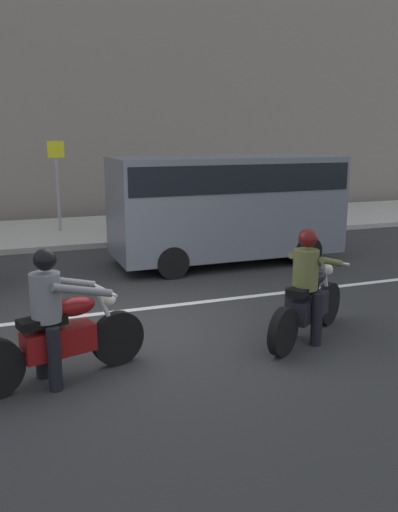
{
  "coord_description": "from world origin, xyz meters",
  "views": [
    {
      "loc": [
        -1.67,
        -7.16,
        2.79
      ],
      "look_at": [
        0.81,
        -0.47,
        1.14
      ],
      "focal_mm": 37.57,
      "sensor_mm": 36.0,
      "label": 1
    }
  ],
  "objects_px": {
    "motorcycle_with_rider_olive": "(308,294)",
    "parked_van_slate_gray": "(226,202)",
    "street_sign_post": "(57,176)",
    "pedestrian_bystander": "(119,195)",
    "motorcycle_with_rider_gray": "(57,328)"
  },
  "relations": [
    {
      "from": "motorcycle_with_rider_gray",
      "to": "parked_van_slate_gray",
      "type": "height_order",
      "value": "parked_van_slate_gray"
    },
    {
      "from": "parked_van_slate_gray",
      "to": "street_sign_post",
      "type": "bearing_deg",
      "value": 124.28
    },
    {
      "from": "street_sign_post",
      "to": "pedestrian_bystander",
      "type": "relative_size",
      "value": 1.43
    },
    {
      "from": "parked_van_slate_gray",
      "to": "motorcycle_with_rider_olive",
      "type": "bearing_deg",
      "value": -99.07
    },
    {
      "from": "parked_van_slate_gray",
      "to": "pedestrian_bystander",
      "type": "bearing_deg",
      "value": 112.72
    },
    {
      "from": "street_sign_post",
      "to": "pedestrian_bystander",
      "type": "distance_m",
      "value": 1.76
    },
    {
      "from": "pedestrian_bystander",
      "to": "motorcycle_with_rider_olive",
      "type": "bearing_deg",
      "value": -84.2
    },
    {
      "from": "motorcycle_with_rider_olive",
      "to": "parked_van_slate_gray",
      "type": "relative_size",
      "value": 0.37
    },
    {
      "from": "motorcycle_with_rider_gray",
      "to": "pedestrian_bystander",
      "type": "distance_m",
      "value": 8.76
    },
    {
      "from": "motorcycle_with_rider_gray",
      "to": "pedestrian_bystander",
      "type": "height_order",
      "value": "pedestrian_bystander"
    },
    {
      "from": "street_sign_post",
      "to": "parked_van_slate_gray",
      "type": "bearing_deg",
      "value": -55.72
    },
    {
      "from": "motorcycle_with_rider_gray",
      "to": "street_sign_post",
      "type": "relative_size",
      "value": 0.86
    },
    {
      "from": "pedestrian_bystander",
      "to": "motorcycle_with_rider_gray",
      "type": "bearing_deg",
      "value": -106.62
    },
    {
      "from": "motorcycle_with_rider_olive",
      "to": "street_sign_post",
      "type": "bearing_deg",
      "value": 104.56
    },
    {
      "from": "motorcycle_with_rider_gray",
      "to": "motorcycle_with_rider_olive",
      "type": "relative_size",
      "value": 1.18
    }
  ]
}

